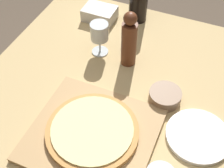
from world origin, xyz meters
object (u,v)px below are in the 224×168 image
pizza (92,131)px  small_bowl (165,96)px  pepper_mill (129,40)px  wine_glass (99,33)px

pizza → small_bowl: size_ratio=2.62×
pepper_mill → wine_glass: pepper_mill is taller
pizza → small_bowl: same height
pepper_mill → small_bowl: size_ratio=2.06×
wine_glass → pizza: bearing=-68.9°
wine_glass → small_bowl: wine_glass is taller
pepper_mill → wine_glass: size_ratio=1.66×
pizza → wine_glass: bearing=111.1°
pizza → wine_glass: wine_glass is taller
small_bowl → pepper_mill: bearing=145.5°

